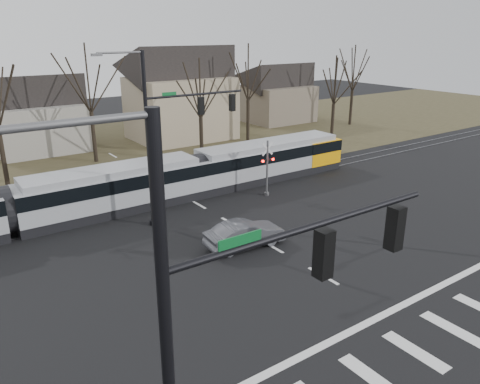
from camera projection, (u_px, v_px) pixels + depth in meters
ground at (355, 294)px, 20.98m from camera, size 140.00×140.00×0.00m
grass_verge at (105, 151)px, 45.75m from camera, size 140.00×28.00×0.01m
crosswalk at (435, 340)px, 17.89m from camera, size 27.00×2.60×0.01m
stop_line at (388, 313)px, 19.59m from camera, size 28.00×0.35×0.01m
lane_dashes at (184, 196)px, 33.36m from camera, size 0.18×30.00×0.01m
rail_pair at (185, 197)px, 33.20m from camera, size 90.00×1.52×0.06m
tram at (112, 188)px, 30.04m from camera, size 39.14×2.91×2.97m
sedan at (245, 234)px, 25.36m from camera, size 2.32×4.71×1.46m
signal_pole_near_left at (244, 338)px, 8.83m from camera, size 9.28×0.44×10.20m
signal_pole_far at (172, 129)px, 27.49m from camera, size 9.28×0.44×10.20m
rail_crossing_signal at (267, 170)px, 32.98m from camera, size 1.08×0.36×4.00m
tree_row at (147, 106)px, 40.55m from camera, size 59.20×7.20×10.00m
house_b at (36, 110)px, 44.83m from camera, size 8.64×7.56×7.65m
house_c at (180, 90)px, 49.69m from camera, size 10.80×8.64×10.10m
house_d at (277, 90)px, 59.78m from camera, size 8.64×7.56×7.65m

